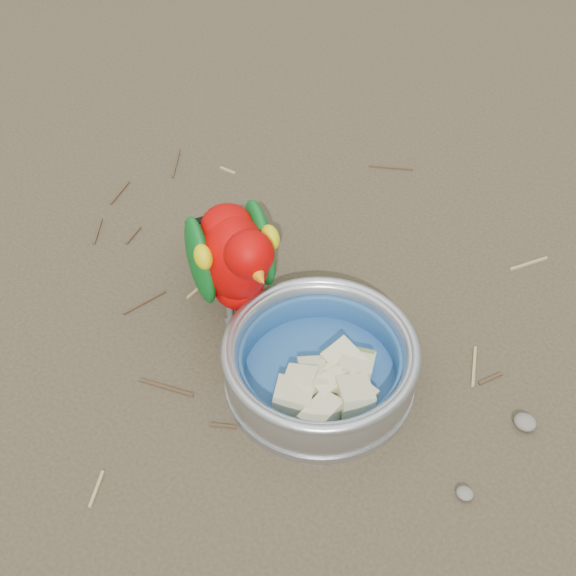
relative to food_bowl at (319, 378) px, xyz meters
The scene contains 6 objects.
ground 0.05m from the food_bowl, 74.75° to the right, with size 60.00×60.00×0.00m, color #433928.
food_bowl is the anchor object (origin of this frame).
bowl_wall 0.03m from the food_bowl, ahead, with size 0.20×0.20×0.04m, color #B2B2BA, non-canonical shape.
fruit_wedges 0.02m from the food_bowl, 63.43° to the right, with size 0.12×0.12×0.03m, color beige, non-canonical shape.
lory_parrot 0.15m from the food_bowl, 169.88° to the left, with size 0.09×0.20×0.16m, color #B90202, non-canonical shape.
ground_debris 0.06m from the food_bowl, 46.96° to the left, with size 0.90×0.80×0.01m, color tan, non-canonical shape.
Camera 1 is at (0.27, -0.39, 0.70)m, focal length 50.00 mm.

